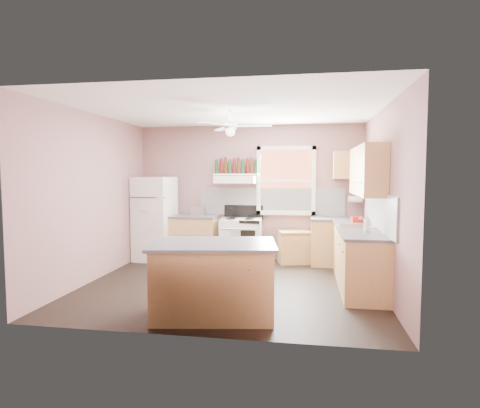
% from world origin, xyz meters
% --- Properties ---
extents(floor, '(4.50, 4.50, 0.00)m').
position_xyz_m(floor, '(0.00, 0.00, 0.00)').
color(floor, black).
rests_on(floor, ground).
extents(ceiling, '(4.50, 4.50, 0.00)m').
position_xyz_m(ceiling, '(0.00, 0.00, 2.70)').
color(ceiling, white).
rests_on(ceiling, ground).
extents(wall_back, '(4.50, 0.05, 2.70)m').
position_xyz_m(wall_back, '(0.00, 2.02, 1.35)').
color(wall_back, '#865F5E').
rests_on(wall_back, ground).
extents(wall_right, '(0.05, 4.00, 2.70)m').
position_xyz_m(wall_right, '(2.27, 0.00, 1.35)').
color(wall_right, '#865F5E').
rests_on(wall_right, ground).
extents(wall_left, '(0.05, 4.00, 2.70)m').
position_xyz_m(wall_left, '(-2.27, 0.00, 1.35)').
color(wall_left, '#865F5E').
rests_on(wall_left, ground).
extents(backsplash_back, '(2.90, 0.03, 0.55)m').
position_xyz_m(backsplash_back, '(0.45, 1.99, 1.18)').
color(backsplash_back, white).
rests_on(backsplash_back, wall_back).
extents(backsplash_right, '(0.03, 2.60, 0.55)m').
position_xyz_m(backsplash_right, '(2.23, 0.30, 1.18)').
color(backsplash_right, white).
rests_on(backsplash_right, wall_right).
extents(window_view, '(1.00, 0.02, 1.20)m').
position_xyz_m(window_view, '(0.75, 1.98, 1.60)').
color(window_view, brown).
rests_on(window_view, wall_back).
extents(window_frame, '(1.16, 0.07, 1.36)m').
position_xyz_m(window_frame, '(0.75, 1.96, 1.60)').
color(window_frame, white).
rests_on(window_frame, wall_back).
extents(refrigerator, '(0.77, 0.75, 1.67)m').
position_xyz_m(refrigerator, '(-1.84, 1.58, 0.84)').
color(refrigerator, white).
rests_on(refrigerator, floor).
extents(base_cabinet_left, '(0.90, 0.60, 0.86)m').
position_xyz_m(base_cabinet_left, '(-1.06, 1.70, 0.43)').
color(base_cabinet_left, '#AF8549').
rests_on(base_cabinet_left, floor).
extents(counter_left, '(0.92, 0.62, 0.04)m').
position_xyz_m(counter_left, '(-1.06, 1.70, 0.88)').
color(counter_left, '#474749').
rests_on(counter_left, base_cabinet_left).
extents(toaster, '(0.30, 0.21, 0.18)m').
position_xyz_m(toaster, '(-0.95, 1.64, 0.99)').
color(toaster, silver).
rests_on(toaster, counter_left).
extents(stove, '(0.82, 0.68, 0.86)m').
position_xyz_m(stove, '(-0.10, 1.68, 0.43)').
color(stove, white).
rests_on(stove, floor).
extents(range_hood, '(0.78, 0.50, 0.14)m').
position_xyz_m(range_hood, '(-0.23, 1.75, 1.62)').
color(range_hood, white).
rests_on(range_hood, wall_back).
extents(bottle_shelf, '(0.90, 0.26, 0.03)m').
position_xyz_m(bottle_shelf, '(-0.23, 1.87, 1.72)').
color(bottle_shelf, white).
rests_on(bottle_shelf, range_hood).
extents(cart, '(0.71, 0.56, 0.63)m').
position_xyz_m(cart, '(0.95, 1.75, 0.31)').
color(cart, '#AF8549').
rests_on(cart, floor).
extents(base_cabinet_corner, '(1.00, 0.60, 0.86)m').
position_xyz_m(base_cabinet_corner, '(1.75, 1.70, 0.43)').
color(base_cabinet_corner, '#AF8549').
rests_on(base_cabinet_corner, floor).
extents(base_cabinet_right, '(0.60, 2.20, 0.86)m').
position_xyz_m(base_cabinet_right, '(1.95, 0.30, 0.43)').
color(base_cabinet_right, '#AF8549').
rests_on(base_cabinet_right, floor).
extents(counter_corner, '(1.02, 0.62, 0.04)m').
position_xyz_m(counter_corner, '(1.75, 1.70, 0.88)').
color(counter_corner, '#474749').
rests_on(counter_corner, base_cabinet_corner).
extents(counter_right, '(0.62, 2.22, 0.04)m').
position_xyz_m(counter_right, '(1.94, 0.30, 0.88)').
color(counter_right, '#474749').
rests_on(counter_right, base_cabinet_right).
extents(sink, '(0.55, 0.45, 0.03)m').
position_xyz_m(sink, '(1.94, 0.50, 0.90)').
color(sink, silver).
rests_on(sink, counter_right).
extents(faucet, '(0.03, 0.03, 0.14)m').
position_xyz_m(faucet, '(2.10, 0.50, 0.97)').
color(faucet, silver).
rests_on(faucet, sink).
extents(upper_cabinet_right, '(0.33, 1.80, 0.76)m').
position_xyz_m(upper_cabinet_right, '(2.08, 0.50, 1.78)').
color(upper_cabinet_right, '#AF8549').
rests_on(upper_cabinet_right, wall_right).
extents(upper_cabinet_corner, '(0.60, 0.33, 0.52)m').
position_xyz_m(upper_cabinet_corner, '(1.95, 1.83, 1.90)').
color(upper_cabinet_corner, '#AF8549').
rests_on(upper_cabinet_corner, wall_back).
extents(paper_towel, '(0.26, 0.12, 0.12)m').
position_xyz_m(paper_towel, '(2.07, 1.86, 1.25)').
color(paper_towel, white).
rests_on(paper_towel, wall_back).
extents(island, '(1.53, 1.10, 0.86)m').
position_xyz_m(island, '(0.04, -1.32, 0.43)').
color(island, '#AF8549').
rests_on(island, floor).
extents(island_top, '(1.63, 1.20, 0.04)m').
position_xyz_m(island_top, '(0.04, -1.32, 0.88)').
color(island_top, '#474749').
rests_on(island_top, island).
extents(ceiling_fan_hub, '(0.20, 0.20, 0.08)m').
position_xyz_m(ceiling_fan_hub, '(0.00, 0.00, 2.45)').
color(ceiling_fan_hub, white).
rests_on(ceiling_fan_hub, ceiling).
extents(soap_bottle, '(0.11, 0.11, 0.25)m').
position_xyz_m(soap_bottle, '(2.02, -0.09, 1.03)').
color(soap_bottle, silver).
rests_on(soap_bottle, counter_right).
extents(red_caddy, '(0.19, 0.14, 0.10)m').
position_xyz_m(red_caddy, '(2.02, 1.09, 0.95)').
color(red_caddy, '#B6130F').
rests_on(red_caddy, counter_right).
extents(wine_bottles, '(0.86, 0.06, 0.31)m').
position_xyz_m(wine_bottles, '(-0.23, 1.87, 1.88)').
color(wine_bottles, '#143819').
rests_on(wine_bottles, bottle_shelf).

